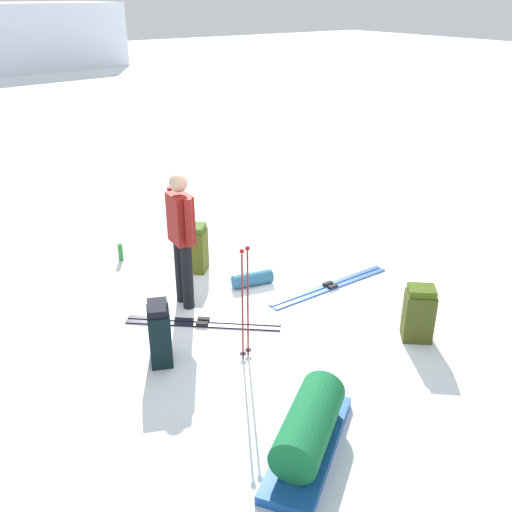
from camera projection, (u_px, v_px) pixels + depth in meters
name	position (u px, v px, depth m)	size (l,w,h in m)	color
ground_plane	(256.00, 307.00, 7.02)	(80.00, 80.00, 0.00)	white
skier_standing	(181.00, 234.00, 6.68)	(0.24, 0.57, 1.70)	black
ski_pair_near	(330.00, 286.00, 7.47)	(1.91, 0.17, 0.05)	#2A54AB
ski_pair_far	(203.00, 323.00, 6.65)	(1.51, 1.32, 0.05)	black
backpack_large_dark	(160.00, 334.00, 5.85)	(0.34, 0.41, 0.69)	black
backpack_bright	(197.00, 248.00, 7.80)	(0.40, 0.40, 0.68)	#4E5415
backpack_small_spare	(419.00, 314.00, 6.25)	(0.42, 0.42, 0.65)	#3F4717
ski_poles_planted_near	(245.00, 298.00, 5.75)	(0.15, 0.09, 1.29)	maroon
gear_sled	(309.00, 430.00, 4.73)	(1.41, 1.16, 0.49)	#144896
sleeping_mat_rolled	(252.00, 279.00, 7.50)	(0.18, 0.18, 0.55)	teal
thermos_bottle	(121.00, 252.00, 8.17)	(0.07, 0.07, 0.26)	#247C2C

